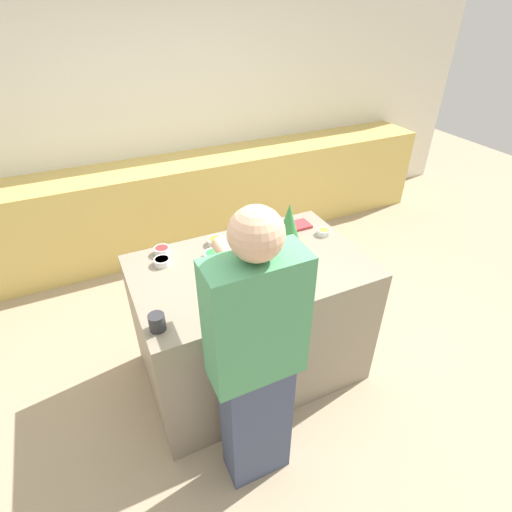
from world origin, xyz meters
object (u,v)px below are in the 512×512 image
object	(u,v)px
candy_bowl_near_tray_right	(217,241)
mug	(157,322)
gingerbread_house	(270,258)
decorative_tree	(289,224)
candy_bowl_near_tray_left	(324,232)
candy_bowl_center_rear	(162,250)
person	(256,362)
candy_bowl_far_right	(266,233)
cookbook	(296,226)
baking_tray	(270,272)
candy_bowl_far_left	(214,255)
candy_bowl_behind_tray	(162,261)

from	to	relation	value
candy_bowl_near_tray_right	mug	world-z (taller)	mug
gingerbread_house	decorative_tree	world-z (taller)	decorative_tree
decorative_tree	candy_bowl_near_tray_left	bearing A→B (deg)	-2.45
candy_bowl_center_rear	person	size ratio (longest dim) A/B	0.06
gingerbread_house	person	bearing A→B (deg)	-122.78
candy_bowl_near_tray_right	candy_bowl_near_tray_left	bearing A→B (deg)	-15.34
candy_bowl_near_tray_right	candy_bowl_far_right	size ratio (longest dim) A/B	1.00
cookbook	mug	distance (m)	1.32
baking_tray	candy_bowl_far_left	distance (m)	0.40
candy_bowl_near_tray_left	candy_bowl_far_left	world-z (taller)	candy_bowl_far_left
baking_tray	cookbook	world-z (taller)	cookbook
candy_bowl_far_left	candy_bowl_behind_tray	bearing A→B (deg)	168.03
candy_bowl_center_rear	candy_bowl_far_right	size ratio (longest dim) A/B	0.86
candy_bowl_far_right	candy_bowl_near_tray_right	bearing A→B (deg)	172.00
candy_bowl_behind_tray	decorative_tree	bearing A→B (deg)	-7.63
decorative_tree	cookbook	distance (m)	0.26
candy_bowl_behind_tray	person	world-z (taller)	person
candy_bowl_behind_tray	candy_bowl_near_tray_right	bearing A→B (deg)	10.83
gingerbread_house	candy_bowl_behind_tray	xyz separation A→B (m)	(-0.58, 0.37, -0.08)
gingerbread_house	cookbook	world-z (taller)	gingerbread_house
person	gingerbread_house	bearing A→B (deg)	57.22
candy_bowl_behind_tray	candy_bowl_near_tray_left	world-z (taller)	candy_bowl_behind_tray
candy_bowl_near_tray_right	candy_bowl_far_left	xyz separation A→B (m)	(-0.08, -0.14, -0.00)
decorative_tree	cookbook	size ratio (longest dim) A/B	1.37
candy_bowl_center_rear	candy_bowl_far_right	world-z (taller)	candy_bowl_center_rear
candy_bowl_near_tray_left	candy_bowl_near_tray_right	world-z (taller)	candy_bowl_near_tray_right
candy_bowl_near_tray_right	person	distance (m)	1.03
candy_bowl_near_tray_left	person	xyz separation A→B (m)	(-0.92, -0.81, -0.07)
candy_bowl_near_tray_right	candy_bowl_far_right	bearing A→B (deg)	-8.00
candy_bowl_center_rear	cookbook	distance (m)	0.98
candy_bowl_center_rear	mug	distance (m)	0.71
gingerbread_house	cookbook	bearing A→B (deg)	44.53
decorative_tree	candy_bowl_near_tray_left	xyz separation A→B (m)	(0.28, -0.01, -0.13)
baking_tray	mug	distance (m)	0.77
candy_bowl_behind_tray	candy_bowl_near_tray_right	xyz separation A→B (m)	(0.40, 0.08, 0.00)
candy_bowl_behind_tray	mug	distance (m)	0.59
candy_bowl_near_tray_right	candy_bowl_behind_tray	bearing A→B (deg)	-169.17
candy_bowl_behind_tray	candy_bowl_far_right	size ratio (longest dim) A/B	0.87
candy_bowl_center_rear	cookbook	size ratio (longest dim) A/B	0.49
candy_bowl_near_tray_left	candy_bowl_near_tray_right	bearing A→B (deg)	164.66
mug	person	world-z (taller)	person
candy_bowl_far_right	mug	world-z (taller)	mug
baking_tray	person	distance (m)	0.68
gingerbread_house	person	size ratio (longest dim) A/B	0.15
candy_bowl_far_right	cookbook	world-z (taller)	candy_bowl_far_right
gingerbread_house	person	distance (m)	0.69
candy_bowl_far_left	person	distance (m)	0.88
decorative_tree	person	world-z (taller)	person
baking_tray	mug	size ratio (longest dim) A/B	4.69
candy_bowl_near_tray_left	candy_bowl_center_rear	distance (m)	1.13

